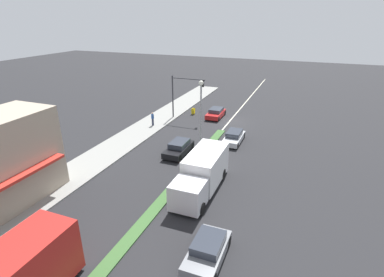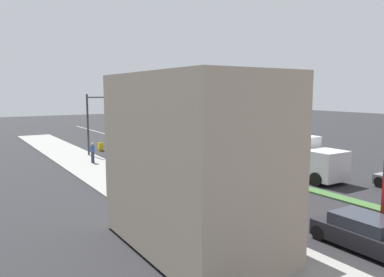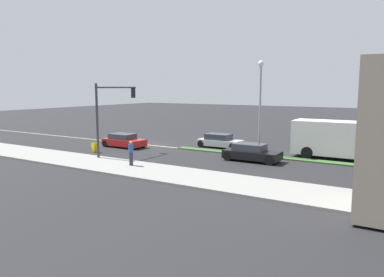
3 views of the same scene
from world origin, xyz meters
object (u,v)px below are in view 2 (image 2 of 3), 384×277
object	(u,v)px
pedestrian	(93,152)
sedan_silver	(208,148)
delivery_truck	(291,155)
hatchback_red	(133,143)
street_lamp	(219,106)
traffic_signal_main	(103,114)
suv_black	(198,161)
warning_aframe_sign	(101,147)
sedan_dark	(367,234)

from	to	relation	value
pedestrian	sedan_silver	xyz separation A→B (m)	(-10.67, 1.30, -0.41)
pedestrian	delivery_truck	world-z (taller)	delivery_truck
sedan_silver	hatchback_red	size ratio (longest dim) A/B	1.02
pedestrian	street_lamp	bearing A→B (deg)	145.03
traffic_signal_main	pedestrian	distance (m)	5.52
street_lamp	suv_black	bearing A→B (deg)	7.12
warning_aframe_sign	hatchback_red	size ratio (longest dim) A/B	0.21
traffic_signal_main	sedan_silver	world-z (taller)	traffic_signal_main
street_lamp	warning_aframe_sign	size ratio (longest dim) A/B	8.80
sedan_dark	street_lamp	bearing A→B (deg)	-107.22
sedan_dark	sedan_silver	distance (m)	21.98
street_lamp	warning_aframe_sign	bearing A→B (deg)	-65.79
street_lamp	suv_black	world-z (taller)	street_lamp
street_lamp	sedan_dark	size ratio (longest dim) A/B	1.83
sedan_silver	delivery_truck	bearing A→B (deg)	90.00
delivery_truck	hatchback_red	world-z (taller)	delivery_truck
suv_black	hatchback_red	bearing A→B (deg)	-90.00
pedestrian	hatchback_red	bearing A→B (deg)	-134.96
pedestrian	warning_aframe_sign	bearing A→B (deg)	-114.10
traffic_signal_main	suv_black	xyz separation A→B (m)	(-3.92, 10.27, -3.27)
pedestrian	hatchback_red	world-z (taller)	pedestrian
hatchback_red	pedestrian	bearing A→B (deg)	45.04
pedestrian	warning_aframe_sign	distance (m)	7.12
pedestrian	warning_aframe_sign	world-z (taller)	pedestrian
warning_aframe_sign	suv_black	distance (m)	13.12
delivery_truck	sedan_dark	size ratio (longest dim) A/B	1.87
traffic_signal_main	sedan_dark	size ratio (longest dim) A/B	1.39
suv_black	hatchback_red	size ratio (longest dim) A/B	1.06
pedestrian	sedan_silver	distance (m)	10.76
hatchback_red	street_lamp	bearing A→B (deg)	100.21
street_lamp	traffic_signal_main	bearing A→B (deg)	-58.50
pedestrian	sedan_dark	distance (m)	22.34
street_lamp	warning_aframe_sign	xyz separation A→B (m)	(5.58, -12.40, -4.35)
street_lamp	hatchback_red	xyz separation A→B (m)	(2.20, -12.21, -4.18)
traffic_signal_main	hatchback_red	bearing A→B (deg)	-150.54
pedestrian	sedan_dark	xyz separation A→B (m)	(-3.47, 22.06, -0.39)
sedan_dark	sedan_silver	size ratio (longest dim) A/B	1.00
warning_aframe_sign	sedan_silver	xyz separation A→B (m)	(-7.78, 7.77, 0.17)
street_lamp	delivery_truck	size ratio (longest dim) A/B	0.98
pedestrian	suv_black	bearing A→B (deg)	135.33
traffic_signal_main	warning_aframe_sign	bearing A→B (deg)	-102.80
delivery_truck	sedan_silver	world-z (taller)	delivery_truck
suv_black	delivery_truck	bearing A→B (deg)	129.35
delivery_truck	warning_aframe_sign	bearing A→B (deg)	-66.68
pedestrian	delivery_truck	distance (m)	15.75
hatchback_red	delivery_truck	bearing A→B (deg)	103.85
traffic_signal_main	sedan_silver	distance (m)	10.44
sedan_dark	suv_black	bearing A→B (deg)	-100.01
warning_aframe_sign	traffic_signal_main	bearing A→B (deg)	77.20
sedan_dark	suv_black	distance (m)	16.11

